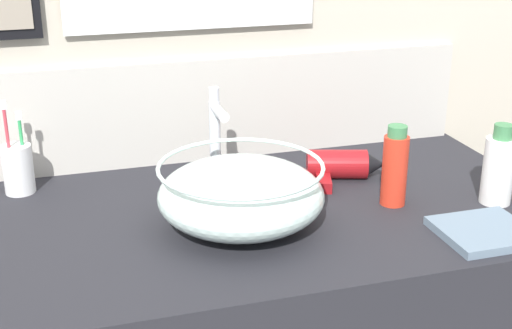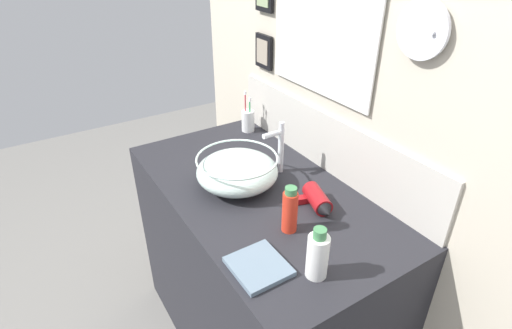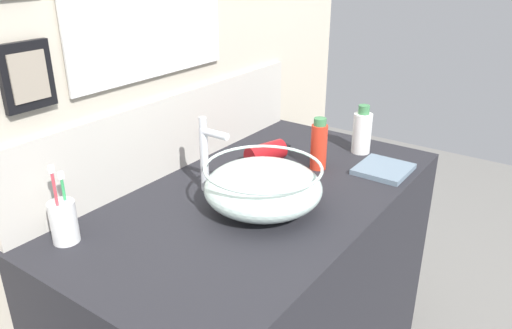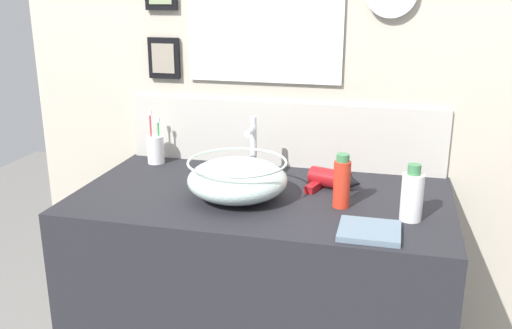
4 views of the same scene
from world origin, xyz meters
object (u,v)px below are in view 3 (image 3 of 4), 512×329
soap_dispenser (319,145)px  lotion_bottle (362,132)px  faucet (206,151)px  hand_towel (383,169)px  glass_bowl_sink (263,187)px  hair_drier (270,153)px  toothbrush_cup (64,221)px

soap_dispenser → lotion_bottle: bearing=-14.7°
faucet → hand_towel: bearing=-40.8°
glass_bowl_sink → soap_dispenser: bearing=2.0°
glass_bowl_sink → faucet: size_ratio=1.43×
faucet → glass_bowl_sink: bearing=-90.0°
hair_drier → lotion_bottle: 0.33m
hair_drier → toothbrush_cup: size_ratio=0.91×
lotion_bottle → hand_towel: size_ratio=1.00×
faucet → lotion_bottle: faucet is taller
hair_drier → hand_towel: (0.14, -0.34, -0.02)m
hair_drier → hand_towel: size_ratio=1.12×
faucet → soap_dispenser: size_ratio=1.32×
faucet → hair_drier: (0.28, -0.03, -0.09)m
glass_bowl_sink → hand_towel: glass_bowl_sink is taller
faucet → soap_dispenser: (0.32, -0.18, -0.05)m
soap_dispenser → glass_bowl_sink: bearing=-178.0°
faucet → hair_drier: size_ratio=1.19×
toothbrush_cup → hair_drier: bearing=-10.3°
soap_dispenser → hand_towel: size_ratio=1.00×
hand_towel → toothbrush_cup: bearing=150.8°
toothbrush_cup → lotion_bottle: toothbrush_cup is taller
toothbrush_cup → glass_bowl_sink: bearing=-35.8°
faucet → lotion_bottle: (0.53, -0.24, -0.05)m
faucet → hand_towel: faucet is taller
faucet → hair_drier: bearing=-5.4°
soap_dispenser → hair_drier: bearing=105.8°
hair_drier → lotion_bottle: size_ratio=1.11×
glass_bowl_sink → faucet: 0.20m
soap_dispenser → toothbrush_cup: bearing=158.9°
faucet → hair_drier: 0.30m
lotion_bottle → toothbrush_cup: bearing=160.3°
toothbrush_cup → hand_towel: (0.83, -0.46, -0.05)m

